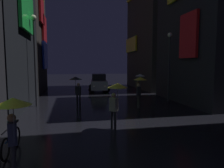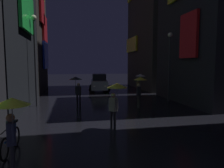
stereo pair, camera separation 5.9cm
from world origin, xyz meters
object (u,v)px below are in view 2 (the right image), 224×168
at_px(bicycle_parked_at_storefront, 11,141).
at_px(streetlamp_right_far, 169,59).
at_px(pedestrian_near_crossing_black, 76,83).
at_px(pedestrian_foreground_left_yellow, 140,84).
at_px(pedestrian_foreground_right_clear, 140,79).
at_px(car_distant, 99,83).
at_px(pedestrian_midstreet_centre_yellow, 116,93).
at_px(pedestrian_midstreet_left_yellow, 12,115).
at_px(streetlamp_left_far, 35,51).

bearing_deg(bicycle_parked_at_storefront, streetlamp_right_far, 38.04).
bearing_deg(streetlamp_right_far, pedestrian_near_crossing_black, -174.17).
bearing_deg(pedestrian_near_crossing_black, pedestrian_foreground_left_yellow, -15.71).
bearing_deg(pedestrian_foreground_right_clear, car_distant, 118.29).
bearing_deg(pedestrian_midstreet_centre_yellow, streetlamp_right_far, 46.27).
relative_size(pedestrian_foreground_right_clear, pedestrian_midstreet_left_yellow, 1.00).
bearing_deg(pedestrian_midstreet_left_yellow, pedestrian_foreground_left_yellow, 50.09).
xyz_separation_m(pedestrian_near_crossing_black, streetlamp_right_far, (7.23, 0.74, 1.72)).
height_order(pedestrian_midstreet_left_yellow, streetlamp_left_far, streetlamp_left_far).
bearing_deg(streetlamp_left_far, pedestrian_foreground_left_yellow, -17.15).
bearing_deg(bicycle_parked_at_storefront, streetlamp_left_far, 92.96).
distance_m(pedestrian_near_crossing_black, streetlamp_left_far, 3.67).
bearing_deg(car_distant, pedestrian_near_crossing_black, -108.54).
relative_size(bicycle_parked_at_storefront, streetlamp_right_far, 0.34).
bearing_deg(pedestrian_foreground_left_yellow, streetlamp_left_far, 162.85).
bearing_deg(streetlamp_right_far, car_distant, 122.24).
bearing_deg(pedestrian_foreground_right_clear, pedestrian_foreground_left_yellow, -109.43).
height_order(streetlamp_left_far, streetlamp_right_far, streetlamp_left_far).
height_order(pedestrian_midstreet_centre_yellow, pedestrian_foreground_right_clear, same).
relative_size(pedestrian_midstreet_left_yellow, streetlamp_left_far, 0.34).
xyz_separation_m(pedestrian_foreground_right_clear, streetlamp_left_far, (-8.26, -1.75, 2.20)).
bearing_deg(bicycle_parked_at_storefront, pedestrian_foreground_right_clear, 50.36).
height_order(pedestrian_near_crossing_black, streetlamp_left_far, streetlamp_left_far).
xyz_separation_m(bicycle_parked_at_storefront, car_distant, (5.04, 14.74, 0.54)).
bearing_deg(pedestrian_near_crossing_black, car_distant, 71.46).
height_order(car_distant, streetlamp_left_far, streetlamp_left_far).
bearing_deg(car_distant, bicycle_parked_at_storefront, -108.88).
relative_size(car_distant, streetlamp_right_far, 0.79).
height_order(pedestrian_foreground_left_yellow, car_distant, pedestrian_foreground_left_yellow).
xyz_separation_m(pedestrian_foreground_right_clear, car_distant, (-2.82, 5.25, -0.74)).
distance_m(pedestrian_midstreet_centre_yellow, streetlamp_left_far, 7.84).
bearing_deg(pedestrian_foreground_right_clear, streetlamp_left_far, -168.03).
relative_size(pedestrian_midstreet_centre_yellow, streetlamp_left_far, 0.34).
xyz_separation_m(car_distant, streetlamp_right_far, (4.56, -7.23, 2.46)).
relative_size(pedestrian_foreground_left_yellow, bicycle_parked_at_storefront, 1.16).
bearing_deg(pedestrian_foreground_right_clear, pedestrian_near_crossing_black, -153.67).
relative_size(pedestrian_foreground_right_clear, pedestrian_foreground_left_yellow, 1.00).
xyz_separation_m(pedestrian_foreground_left_yellow, bicycle_parked_at_storefront, (-6.50, -5.61, -1.28)).
height_order(pedestrian_midstreet_centre_yellow, pedestrian_midstreet_left_yellow, same).
bearing_deg(pedestrian_foreground_left_yellow, car_distant, 99.06).
relative_size(pedestrian_midstreet_centre_yellow, pedestrian_midstreet_left_yellow, 1.00).
distance_m(pedestrian_foreground_left_yellow, pedestrian_midstreet_left_yellow, 9.35).
distance_m(pedestrian_near_crossing_black, pedestrian_midstreet_centre_yellow, 5.40).
relative_size(pedestrian_near_crossing_black, bicycle_parked_at_storefront, 1.16).
xyz_separation_m(pedestrian_foreground_left_yellow, car_distant, (-1.46, 9.13, -0.74)).
bearing_deg(streetlamp_left_far, pedestrian_midstreet_left_yellow, -84.47).
bearing_deg(bicycle_parked_at_storefront, pedestrian_foreground_left_yellow, 40.83).
bearing_deg(pedestrian_midstreet_centre_yellow, pedestrian_foreground_left_yellow, 57.61).
height_order(pedestrian_near_crossing_black, pedestrian_midstreet_centre_yellow, same).
distance_m(pedestrian_near_crossing_black, pedestrian_midstreet_left_yellow, 8.54).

